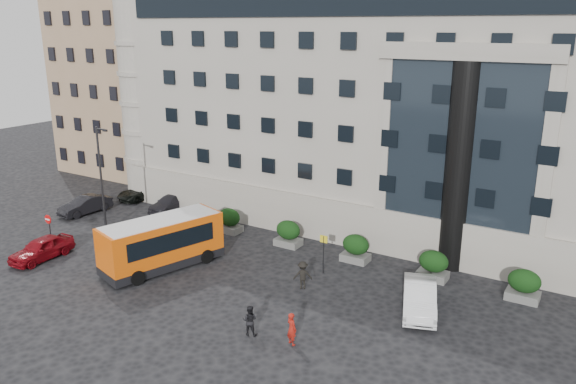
% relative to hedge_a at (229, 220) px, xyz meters
% --- Properties ---
extents(ground, '(120.00, 120.00, 0.00)m').
position_rel_hedge_a_xyz_m(ground, '(4.00, -7.80, -0.93)').
color(ground, black).
rests_on(ground, ground).
extents(civic_building, '(44.00, 24.00, 18.00)m').
position_rel_hedge_a_xyz_m(civic_building, '(10.00, 14.20, 8.07)').
color(civic_building, gray).
rests_on(civic_building, ground).
extents(entrance_column, '(1.80, 1.80, 13.00)m').
position_rel_hedge_a_xyz_m(entrance_column, '(16.00, 2.50, 5.57)').
color(entrance_column, black).
rests_on(entrance_column, ground).
extents(apartment_near, '(14.00, 14.00, 20.00)m').
position_rel_hedge_a_xyz_m(apartment_near, '(-20.00, 12.20, 9.07)').
color(apartment_near, '#957656').
rests_on(apartment_near, ground).
extents(apartment_far, '(13.00, 13.00, 22.00)m').
position_rel_hedge_a_xyz_m(apartment_far, '(-23.00, 30.20, 10.07)').
color(apartment_far, '#83654C').
rests_on(apartment_far, ground).
extents(hedge_a, '(1.80, 1.26, 1.84)m').
position_rel_hedge_a_xyz_m(hedge_a, '(0.00, 0.00, 0.00)').
color(hedge_a, '#5A5A57').
rests_on(hedge_a, ground).
extents(hedge_b, '(1.80, 1.26, 1.84)m').
position_rel_hedge_a_xyz_m(hedge_b, '(5.20, 0.00, 0.00)').
color(hedge_b, '#5A5A57').
rests_on(hedge_b, ground).
extents(hedge_c, '(1.80, 1.26, 1.84)m').
position_rel_hedge_a_xyz_m(hedge_c, '(10.40, 0.00, 0.00)').
color(hedge_c, '#5A5A57').
rests_on(hedge_c, ground).
extents(hedge_d, '(1.80, 1.26, 1.84)m').
position_rel_hedge_a_xyz_m(hedge_d, '(15.60, 0.00, 0.00)').
color(hedge_d, '#5A5A57').
rests_on(hedge_d, ground).
extents(hedge_e, '(1.80, 1.26, 1.84)m').
position_rel_hedge_a_xyz_m(hedge_e, '(20.80, 0.00, 0.00)').
color(hedge_e, '#5A5A57').
rests_on(hedge_e, ground).
extents(street_lamp, '(1.16, 0.18, 8.00)m').
position_rel_hedge_a_xyz_m(street_lamp, '(-7.94, -4.80, 3.44)').
color(street_lamp, '#262628').
rests_on(street_lamp, ground).
extents(bus_stop_sign, '(0.50, 0.08, 2.52)m').
position_rel_hedge_a_xyz_m(bus_stop_sign, '(9.50, -2.80, 0.80)').
color(bus_stop_sign, '#262628').
rests_on(bus_stop_sign, ground).
extents(no_entry_sign, '(0.64, 0.16, 2.32)m').
position_rel_hedge_a_xyz_m(no_entry_sign, '(-9.00, -8.84, 0.72)').
color(no_entry_sign, '#262628').
rests_on(no_entry_sign, ground).
extents(minibus, '(4.81, 8.17, 3.23)m').
position_rel_hedge_a_xyz_m(minibus, '(0.26, -7.34, 0.85)').
color(minibus, '#E7570A').
rests_on(minibus, ground).
extents(red_truck, '(3.56, 6.19, 3.15)m').
position_rel_hedge_a_xyz_m(red_truck, '(-7.92, 10.64, 0.68)').
color(red_truck, '#9B0C0B').
rests_on(red_truck, ground).
extents(parked_car_a, '(1.92, 4.44, 1.49)m').
position_rel_hedge_a_xyz_m(parked_car_a, '(-7.50, -10.61, -0.18)').
color(parked_car_a, maroon).
rests_on(parked_car_a, ground).
extents(parked_car_b, '(1.98, 4.52, 1.44)m').
position_rel_hedge_a_xyz_m(parked_car_b, '(-12.75, -2.78, -0.21)').
color(parked_car_b, black).
rests_on(parked_car_b, ground).
extents(parked_car_c, '(1.93, 4.31, 1.23)m').
position_rel_hedge_a_xyz_m(parked_car_c, '(-7.50, 1.54, -0.32)').
color(parked_car_c, black).
rests_on(parked_car_c, ground).
extents(parked_car_d, '(2.81, 4.87, 1.28)m').
position_rel_hedge_a_xyz_m(parked_car_d, '(-11.75, 2.62, -0.29)').
color(parked_car_d, black).
rests_on(parked_car_d, ground).
extents(white_taxi, '(3.26, 5.18, 1.61)m').
position_rel_hedge_a_xyz_m(white_taxi, '(16.22, -4.32, -0.12)').
color(white_taxi, white).
rests_on(white_taxi, ground).
extents(pedestrian_a, '(0.72, 0.60, 1.68)m').
position_rel_hedge_a_xyz_m(pedestrian_a, '(12.04, -10.80, -0.09)').
color(pedestrian_a, '#A21910').
rests_on(pedestrian_a, ground).
extents(pedestrian_b, '(0.93, 0.82, 1.59)m').
position_rel_hedge_a_xyz_m(pedestrian_b, '(9.79, -11.15, -0.13)').
color(pedestrian_b, black).
rests_on(pedestrian_b, ground).
extents(pedestrian_c, '(1.28, 1.12, 1.72)m').
position_rel_hedge_a_xyz_m(pedestrian_c, '(9.46, -5.29, -0.07)').
color(pedestrian_c, black).
rests_on(pedestrian_c, ground).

